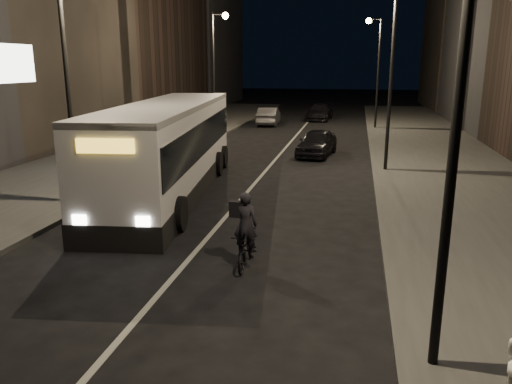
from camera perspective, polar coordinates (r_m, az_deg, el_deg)
The scene contains 13 objects.
ground at distance 13.48m, azimuth -7.51°, elevation -7.46°, with size 180.00×180.00×0.00m, color black.
sidewalk_right at distance 26.63m, azimuth 20.56°, elevation 2.91°, with size 7.00×70.00×0.16m, color #353533.
sidewalk_left at distance 29.16m, azimuth -14.60°, elevation 4.31°, with size 7.00×70.00×0.16m, color #353533.
streetlight_right_near at distance 7.90m, azimuth 20.81°, elevation 16.13°, with size 1.20×0.44×8.12m.
streetlight_right_mid at distance 23.83m, azimuth 14.69°, elevation 14.90°, with size 1.20×0.44×8.12m.
streetlight_right_far at distance 39.82m, azimuth 13.48°, elevation 14.64°, with size 1.20×0.44×8.12m.
streetlight_left_near at distance 18.43m, azimuth -20.31°, elevation 14.73°, with size 1.20×0.44×8.12m.
streetlight_left_far at distance 35.11m, azimuth -4.48°, elevation 15.04°, with size 1.20×0.44×8.12m.
city_bus at distance 19.81m, azimuth -9.89°, elevation 5.33°, with size 4.32×13.33×3.54m.
cyclist_on_bicycle at distance 12.59m, azimuth -1.09°, elevation -5.71°, with size 0.61×1.73×1.99m.
car_near at distance 28.03m, azimuth 6.97°, elevation 5.62°, with size 1.72×4.28×1.46m, color black.
car_mid at distance 42.00m, azimuth 1.46°, elevation 8.67°, with size 1.56×4.48×1.48m, color #3D3D40.
car_far at distance 46.14m, azimuth 7.30°, elevation 9.06°, with size 2.01×4.93×1.43m, color black.
Camera 1 is at (4.15, -11.80, 5.02)m, focal length 35.00 mm.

